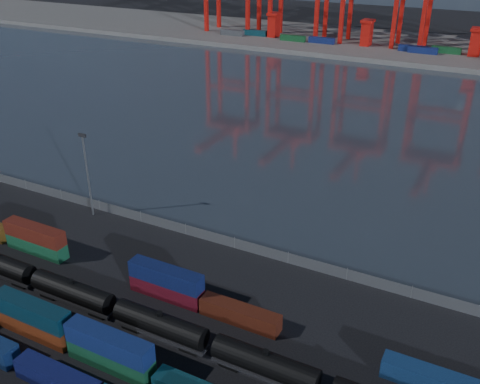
% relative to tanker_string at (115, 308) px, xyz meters
% --- Properties ---
extents(ground, '(700.00, 700.00, 0.00)m').
position_rel_tanker_string_xyz_m(ground, '(6.03, -3.51, -2.19)').
color(ground, black).
rests_on(ground, ground).
extents(harbor_water, '(700.00, 700.00, 0.00)m').
position_rel_tanker_string_xyz_m(harbor_water, '(6.03, 101.49, -2.18)').
color(harbor_water, '#29313B').
rests_on(harbor_water, ground).
extents(far_quay, '(700.00, 70.00, 2.00)m').
position_rel_tanker_string_xyz_m(far_quay, '(6.03, 206.49, -1.19)').
color(far_quay, '#514F4C').
rests_on(far_quay, ground).
extents(container_row_south, '(139.82, 2.50, 5.33)m').
position_rel_tanker_string_xyz_m(container_row_south, '(-6.14, -12.88, -0.14)').
color(container_row_south, '#46494B').
rests_on(container_row_south, ground).
extents(container_row_north, '(128.97, 2.44, 5.19)m').
position_rel_tanker_string_xyz_m(container_row_north, '(-12.59, 7.84, -0.18)').
color(container_row_north, navy).
rests_on(container_row_north, ground).
extents(tanker_string, '(122.68, 3.05, 4.36)m').
position_rel_tanker_string_xyz_m(tanker_string, '(0.00, 0.00, 0.00)').
color(tanker_string, black).
rests_on(tanker_string, ground).
extents(waterfront_fence, '(160.12, 0.12, 2.20)m').
position_rel_tanker_string_xyz_m(waterfront_fence, '(6.03, 24.49, -1.18)').
color(waterfront_fence, '#595B5E').
rests_on(waterfront_fence, ground).
extents(yard_light_mast, '(1.60, 0.40, 16.60)m').
position_rel_tanker_string_xyz_m(yard_light_mast, '(-23.97, 22.49, 7.11)').
color(yard_light_mast, slate).
rests_on(yard_light_mast, ground).
extents(quay_containers, '(172.58, 10.99, 2.60)m').
position_rel_tanker_string_xyz_m(quay_containers, '(-4.96, 191.95, 1.11)').
color(quay_containers, navy).
rests_on(quay_containers, far_quay).
extents(straddle_carriers, '(140.00, 7.00, 11.10)m').
position_rel_tanker_string_xyz_m(straddle_carriers, '(3.53, 196.49, 5.63)').
color(straddle_carriers, red).
rests_on(straddle_carriers, far_quay).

